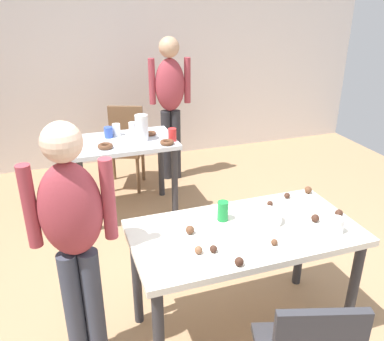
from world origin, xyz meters
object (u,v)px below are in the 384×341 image
Objects in this scene: dining_table_near at (244,245)px; chair_far_table at (125,142)px; dining_table_far at (124,154)px; pitcher_far at (142,128)px; person_girl_near at (74,232)px; soda_can at (223,211)px; person_adult_far at (170,97)px; mixing_bowl at (268,217)px.

chair_far_table is at bearing 96.45° from dining_table_near.
dining_table_far is 0.31m from pitcher_far.
pitcher_far is (0.71, 1.62, -0.01)m from person_girl_near.
person_girl_near is at bearing -176.34° from soda_can.
chair_far_table is 7.13× the size of soda_can.
pitcher_far is (-0.47, -0.69, -0.09)m from person_adult_far.
person_girl_near is 12.02× the size of soda_can.
dining_table_far is 0.60× the size of person_adult_far.
person_girl_near is at bearing -113.78° from pitcher_far.
pitcher_far reaches higher than dining_table_near.
dining_table_near is 0.97m from person_girl_near.
person_adult_far is 6.66× the size of pitcher_far.
dining_table_far is at bearing 108.24° from mixing_bowl.
dining_table_near is 2.44m from chair_far_table.
pitcher_far is at bearing -124.22° from person_adult_far.
dining_table_far is 7.87× the size of soda_can.
person_adult_far is (1.19, 2.31, 0.08)m from person_girl_near.
mixing_bowl is 1.72m from pitcher_far.
dining_table_far is 1.66m from soda_can.
mixing_bowl is (0.44, -2.38, 0.28)m from chair_far_table.
dining_table_far is at bearing -135.00° from person_adult_far.
soda_can is (-0.33, -2.26, -0.15)m from person_adult_far.
chair_far_table reaches higher than dining_table_far.
pitcher_far reaches higher than dining_table_far.
person_girl_near reaches higher than dining_table_near.
chair_far_table is 3.65× the size of pitcher_far.
person_adult_far is 2.37m from mixing_bowl.
soda_can is at bearing -85.17° from chair_far_table.
soda_can is at bearing -84.71° from pitcher_far.
dining_table_near and dining_table_far have the same top height.
pitcher_far is at bearing 66.22° from person_girl_near.
person_adult_far is at bearing 84.15° from dining_table_near.
person_girl_near is at bearing -117.14° from person_adult_far.
person_girl_near is (-0.67, -2.33, 0.38)m from chair_far_table.
soda_can reaches higher than dining_table_near.
chair_far_table is at bearing 100.46° from mixing_bowl.
dining_table_far is at bearing 164.55° from pitcher_far.
pitcher_far is (0.05, -0.71, 0.37)m from chair_far_table.
pitcher_far is at bearing 97.54° from dining_table_near.
dining_table_far is at bearing 102.83° from dining_table_near.
person_girl_near reaches higher than chair_far_table.
pitcher_far is at bearing -15.45° from dining_table_far.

